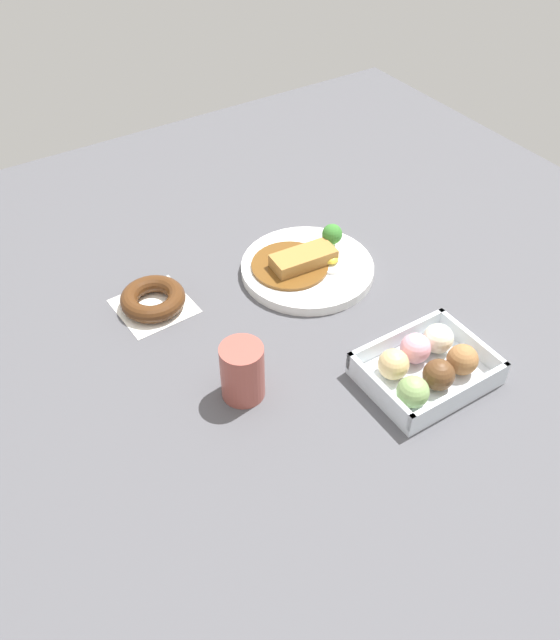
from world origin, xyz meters
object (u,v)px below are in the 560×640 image
(donut_box, at_px, (426,367))
(chocolate_ring_donut, at_px, (153,299))
(coffee_mug, at_px, (242,372))
(curry_plate, at_px, (307,266))

(donut_box, bearing_deg, chocolate_ring_donut, -53.45)
(chocolate_ring_donut, relative_size, coffee_mug, 1.36)
(donut_box, bearing_deg, curry_plate, -89.10)
(donut_box, relative_size, coffee_mug, 2.04)
(curry_plate, height_order, coffee_mug, coffee_mug)
(donut_box, bearing_deg, coffee_mug, -26.43)
(curry_plate, bearing_deg, coffee_mug, 37.83)
(donut_box, xyz_separation_m, coffee_mug, (0.25, -0.12, 0.02))
(coffee_mug, bearing_deg, chocolate_ring_donut, -83.13)
(curry_plate, height_order, chocolate_ring_donut, curry_plate)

